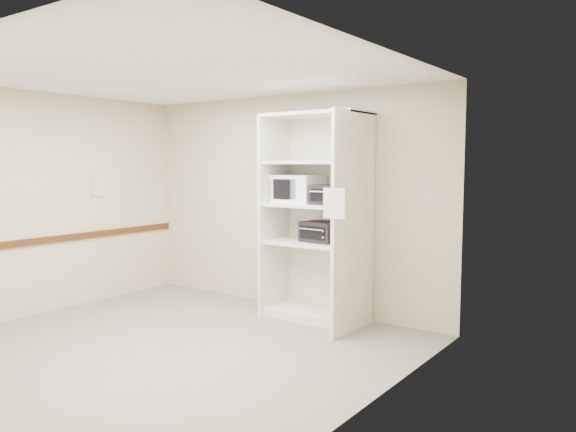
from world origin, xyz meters
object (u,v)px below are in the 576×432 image
Objects in this scene: microwave at (298,189)px; toaster_oven_lower at (321,232)px; shelving_unit at (319,224)px; toaster_oven_upper at (329,195)px.

microwave is 0.60m from toaster_oven_lower.
shelving_unit reaches higher than toaster_oven_upper.
shelving_unit reaches higher than toaster_oven_lower.
toaster_oven_lower is at bearing 74.24° from shelving_unit.
shelving_unit is at bearing 163.14° from toaster_oven_upper.
toaster_oven_lower is at bearing 0.07° from microwave.
shelving_unit is 0.10m from toaster_oven_lower.
shelving_unit is 0.53m from microwave.
toaster_oven_upper is at bearing -21.50° from toaster_oven_lower.
microwave is 1.28× the size of toaster_oven_lower.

